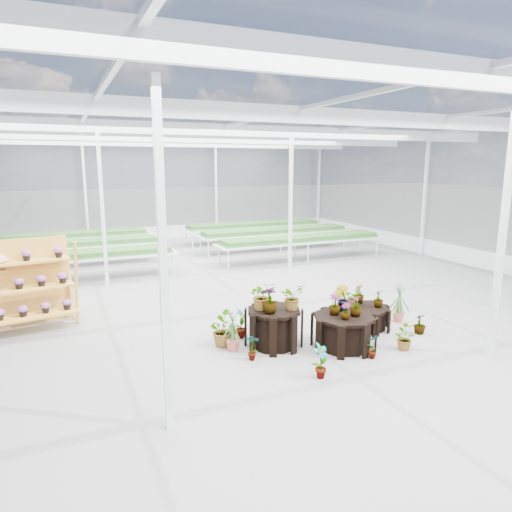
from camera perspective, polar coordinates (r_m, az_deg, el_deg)
name	(u,v)px	position (r m, az deg, el deg)	size (l,w,h in m)	color
ground_plane	(256,312)	(10.97, -0.01, -7.06)	(24.00, 24.00, 0.00)	gray
greenhouse_shell	(256,219)	(10.48, -0.01, 4.69)	(18.00, 24.00, 4.50)	white
steel_frame	(256,219)	(10.48, -0.01, 4.69)	(18.00, 24.00, 4.50)	silver
nursery_benches	(180,246)	(17.52, -9.43, 1.19)	(16.00, 7.00, 0.84)	silver
plinth_tall	(274,328)	(8.93, 2.22, -8.93)	(1.09, 1.09, 0.74)	black
plinth_mid	(343,331)	(9.03, 10.88, -9.25)	(1.22, 1.22, 0.64)	black
plinth_low	(364,318)	(10.15, 13.34, -7.49)	(1.07, 1.07, 0.48)	black
shelf_rack	(30,285)	(10.77, -26.38, -3.32)	(1.81, 0.96, 1.91)	#C48A30
nursery_plants	(309,313)	(9.26, 6.59, -7.07)	(4.60, 3.13, 1.29)	#2B5322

